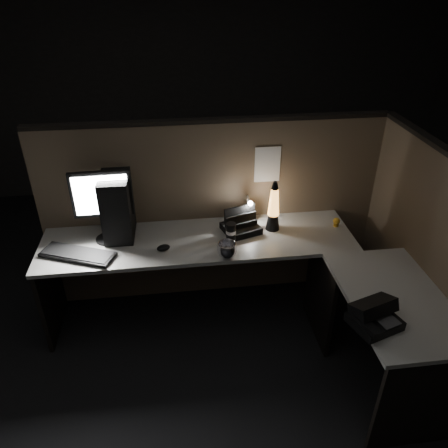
{
  "coord_description": "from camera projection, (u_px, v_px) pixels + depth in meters",
  "views": [
    {
      "loc": [
        -0.31,
        -2.1,
        2.48
      ],
      "look_at": [
        0.01,
        0.35,
        1.0
      ],
      "focal_mm": 35.0,
      "sensor_mm": 36.0,
      "label": 1
    }
  ],
  "objects": [
    {
      "name": "floor",
      "position": [
        229.0,
        369.0,
        3.1
      ],
      "size": [
        6.0,
        6.0,
        0.0
      ],
      "primitive_type": "plane",
      "color": "black",
      "rests_on": "ground"
    },
    {
      "name": "room_shell",
      "position": [
        231.0,
        156.0,
        2.26
      ],
      "size": [
        6.0,
        6.0,
        6.0
      ],
      "color": "silver",
      "rests_on": "ground"
    },
    {
      "name": "partition_back",
      "position": [
        214.0,
        214.0,
        3.5
      ],
      "size": [
        2.66,
        0.06,
        1.5
      ],
      "primitive_type": "cube",
      "color": "brown",
      "rests_on": "ground"
    },
    {
      "name": "partition_right",
      "position": [
        423.0,
        261.0,
        2.94
      ],
      "size": [
        0.06,
        1.66,
        1.5
      ],
      "primitive_type": "cube",
      "color": "brown",
      "rests_on": "ground"
    },
    {
      "name": "desk",
      "position": [
        250.0,
        281.0,
        3.03
      ],
      "size": [
        2.6,
        1.6,
        0.73
      ],
      "color": "#ACABA3",
      "rests_on": "ground"
    },
    {
      "name": "pc_tower",
      "position": [
        118.0,
        203.0,
        3.2
      ],
      "size": [
        0.21,
        0.46,
        0.48
      ],
      "primitive_type": "cube",
      "rotation": [
        0.0,
        0.0,
        -0.02
      ],
      "color": "black",
      "rests_on": "desk"
    },
    {
      "name": "monitor",
      "position": [
        102.0,
        200.0,
        3.06
      ],
      "size": [
        0.42,
        0.18,
        0.54
      ],
      "rotation": [
        0.0,
        0.0,
        0.04
      ],
      "color": "black",
      "rests_on": "desk"
    },
    {
      "name": "keyboard",
      "position": [
        78.0,
        254.0,
        3.02
      ],
      "size": [
        0.54,
        0.36,
        0.03
      ],
      "primitive_type": "cube",
      "rotation": [
        0.0,
        0.0,
        -0.39
      ],
      "color": "black",
      "rests_on": "desk"
    },
    {
      "name": "mouse",
      "position": [
        163.0,
        248.0,
        3.09
      ],
      "size": [
        0.11,
        0.1,
        0.04
      ],
      "primitive_type": "ellipsoid",
      "rotation": [
        0.0,
        0.0,
        0.35
      ],
      "color": "black",
      "rests_on": "desk"
    },
    {
      "name": "clip_lamp",
      "position": [
        249.0,
        207.0,
        3.39
      ],
      "size": [
        0.04,
        0.16,
        0.2
      ],
      "color": "white",
      "rests_on": "desk"
    },
    {
      "name": "organizer",
      "position": [
        241.0,
        226.0,
        3.3
      ],
      "size": [
        0.31,
        0.29,
        0.19
      ],
      "rotation": [
        0.0,
        0.0,
        0.32
      ],
      "color": "black",
      "rests_on": "desk"
    },
    {
      "name": "lava_lamp",
      "position": [
        273.0,
        210.0,
        3.26
      ],
      "size": [
        0.11,
        0.11,
        0.4
      ],
      "color": "black",
      "rests_on": "desk"
    },
    {
      "name": "travel_mug",
      "position": [
        231.0,
        234.0,
        3.13
      ],
      "size": [
        0.07,
        0.07,
        0.17
      ],
      "primitive_type": "cylinder",
      "color": "black",
      "rests_on": "desk"
    },
    {
      "name": "steel_mug",
      "position": [
        227.0,
        250.0,
        3.0
      ],
      "size": [
        0.15,
        0.15,
        0.11
      ],
      "primitive_type": "imported",
      "rotation": [
        0.0,
        0.0,
        0.08
      ],
      "color": "silver",
      "rests_on": "desk"
    },
    {
      "name": "figurine",
      "position": [
        337.0,
        221.0,
        3.35
      ],
      "size": [
        0.05,
        0.05,
        0.05
      ],
      "primitive_type": "sphere",
      "color": "yellow",
      "rests_on": "desk"
    },
    {
      "name": "pinned_paper",
      "position": [
        267.0,
        165.0,
        3.3
      ],
      "size": [
        0.2,
        0.0,
        0.28
      ],
      "primitive_type": "cube",
      "color": "white",
      "rests_on": "partition_back"
    },
    {
      "name": "desk_phone",
      "position": [
        373.0,
        315.0,
        2.44
      ],
      "size": [
        0.31,
        0.3,
        0.15
      ],
      "rotation": [
        0.0,
        0.0,
        0.32
      ],
      "color": "black",
      "rests_on": "desk"
    }
  ]
}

